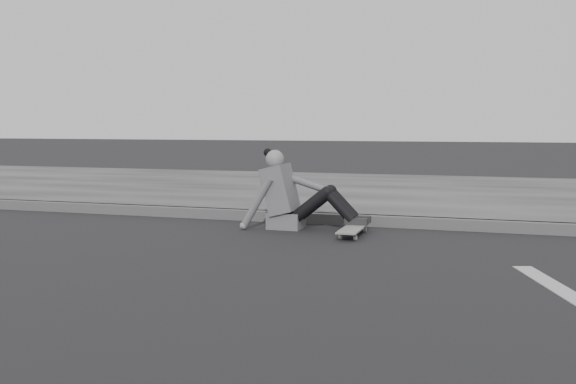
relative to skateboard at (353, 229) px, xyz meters
name	(u,v)px	position (x,y,z in m)	size (l,w,h in m)	color
ground	(177,268)	(-1.04, -1.89, -0.07)	(80.00, 80.00, 0.00)	black
curb	(278,216)	(-1.04, 0.69, -0.01)	(24.00, 0.16, 0.12)	#484848
sidewalk	(336,191)	(-1.04, 3.71, -0.01)	(24.00, 6.00, 0.12)	#3B3B3B
skateboard	(353,229)	(0.00, 0.00, 0.00)	(0.20, 0.78, 0.09)	gray
seated_woman	(292,196)	(-0.73, 0.25, 0.29)	(1.38, 0.46, 0.88)	#555558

